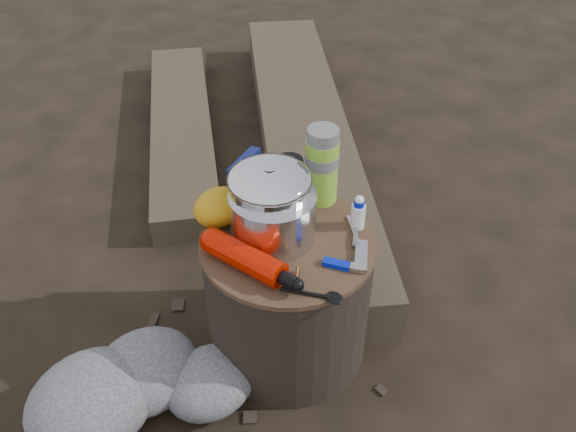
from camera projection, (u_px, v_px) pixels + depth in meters
ground at (288, 343)px, 1.75m from camera, size 60.00×60.00×0.00m
stump at (288, 295)px, 1.62m from camera, size 0.44×0.44×0.40m
log_main at (304, 138)px, 2.43m from camera, size 1.35×1.82×0.16m
log_small at (182, 129)px, 2.53m from camera, size 0.87×1.26×0.11m
foil_windscreen at (273, 215)px, 1.46m from camera, size 0.21×0.21×0.13m
camping_pot at (270, 201)px, 1.45m from camera, size 0.20×0.20×0.20m
fuel_bottle at (246, 258)px, 1.40m from camera, size 0.13×0.27×0.06m
thermos at (322, 166)px, 1.55m from camera, size 0.08×0.08×0.21m
travel_mug at (289, 177)px, 1.60m from camera, size 0.07×0.07×0.11m
stuff_sack at (219, 207)px, 1.52m from camera, size 0.14×0.11×0.09m
food_pouch at (248, 185)px, 1.54m from camera, size 0.12×0.07×0.15m
lighter at (337, 264)px, 1.42m from camera, size 0.06×0.08×0.02m
multitool at (361, 257)px, 1.44m from camera, size 0.10×0.09×0.01m
pot_grabber at (355, 232)px, 1.50m from camera, size 0.11×0.12×0.01m
spork at (306, 293)px, 1.35m from camera, size 0.11×0.13×0.01m
squeeze_bottle at (358, 213)px, 1.50m from camera, size 0.04×0.04×0.09m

